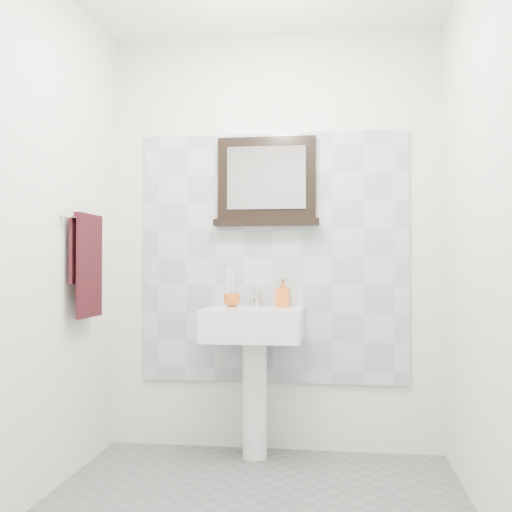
{
  "coord_description": "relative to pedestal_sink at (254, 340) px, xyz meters",
  "views": [
    {
      "loc": [
        0.38,
        -2.5,
        1.1
      ],
      "look_at": [
        -0.03,
        0.55,
        1.15
      ],
      "focal_mm": 42.0,
      "sensor_mm": 36.0,
      "label": 1
    }
  ],
  "objects": [
    {
      "name": "soap_dispenser",
      "position": [
        0.15,
        0.13,
        0.27
      ],
      "size": [
        0.09,
        0.09,
        0.16
      ],
      "primitive_type": "imported",
      "rotation": [
        0.0,
        0.0,
        -0.17
      ],
      "color": "red",
      "rests_on": "pedestal_sink"
    },
    {
      "name": "right_wall",
      "position": [
        1.09,
        -0.87,
        0.57
      ],
      "size": [
        0.01,
        2.2,
        2.5
      ],
      "primitive_type": "cube",
      "color": "silver",
      "rests_on": "ground"
    },
    {
      "name": "splashback",
      "position": [
        0.09,
        0.21,
        0.47
      ],
      "size": [
        1.6,
        0.02,
        1.5
      ],
      "primitive_type": "cube",
      "color": "#AAB3B8",
      "rests_on": "back_wall"
    },
    {
      "name": "toothbrushes",
      "position": [
        -0.15,
        0.11,
        0.31
      ],
      "size": [
        0.05,
        0.04,
        0.21
      ],
      "color": "white",
      "rests_on": "toothbrush_cup"
    },
    {
      "name": "framed_mirror",
      "position": [
        0.05,
        0.19,
        0.92
      ],
      "size": [
        0.63,
        0.11,
        0.53
      ],
      "color": "black",
      "rests_on": "back_wall"
    },
    {
      "name": "hand_towel",
      "position": [
        -0.85,
        -0.33,
        0.47
      ],
      "size": [
        0.06,
        0.3,
        0.55
      ],
      "color": "black",
      "rests_on": "towel_bar"
    },
    {
      "name": "left_wall",
      "position": [
        -0.91,
        -0.87,
        0.57
      ],
      "size": [
        0.01,
        2.2,
        2.5
      ],
      "primitive_type": "cube",
      "color": "silver",
      "rests_on": "ground"
    },
    {
      "name": "back_wall",
      "position": [
        0.09,
        0.23,
        0.57
      ],
      "size": [
        2.0,
        0.01,
        2.5
      ],
      "primitive_type": "cube",
      "color": "silver",
      "rests_on": "ground"
    },
    {
      "name": "toothbrush_cup",
      "position": [
        -0.15,
        0.11,
        0.22
      ],
      "size": [
        0.1,
        0.1,
        0.08
      ],
      "primitive_type": "imported",
      "rotation": [
        0.0,
        0.0,
        -0.1
      ],
      "color": "#C95317",
      "rests_on": "pedestal_sink"
    },
    {
      "name": "front_wall",
      "position": [
        0.09,
        -1.97,
        0.57
      ],
      "size": [
        2.0,
        0.01,
        2.5
      ],
      "primitive_type": "cube",
      "color": "silver",
      "rests_on": "ground"
    },
    {
      "name": "towel_bar",
      "position": [
        -0.86,
        -0.33,
        0.68
      ],
      "size": [
        0.07,
        0.4,
        0.03
      ],
      "color": "silver",
      "rests_on": "left_wall"
    },
    {
      "name": "pedestal_sink",
      "position": [
        0.0,
        0.0,
        0.0
      ],
      "size": [
        0.55,
        0.44,
        0.96
      ],
      "color": "white",
      "rests_on": "ground"
    }
  ]
}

